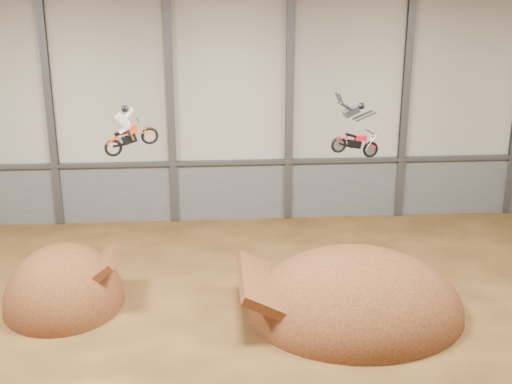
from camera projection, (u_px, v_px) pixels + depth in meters
floor at (244, 356)px, 28.39m from camera, size 40.00×40.00×0.00m
back_wall at (230, 103)px, 40.16m from camera, size 40.00×0.10×14.00m
lower_band_back at (231, 191)px, 41.82m from camera, size 39.80×0.18×3.50m
steel_rail at (231, 162)px, 41.08m from camera, size 39.80×0.35×0.20m
steel_column_1 at (49, 106)px, 39.34m from camera, size 0.40×0.36×13.90m
steel_column_2 at (170, 104)px, 39.76m from camera, size 0.40×0.36×13.90m
steel_column_3 at (289, 102)px, 40.18m from camera, size 0.40×0.36×13.90m
steel_column_4 at (405, 101)px, 40.60m from camera, size 0.40×0.36×13.90m
takeoff_ramp at (65, 303)px, 32.54m from camera, size 5.40×6.23×5.40m
landing_ramp at (355, 313)px, 31.70m from camera, size 9.61×8.50×5.54m
fmx_rider_a at (133, 125)px, 28.90m from camera, size 2.83×1.41×2.56m
fmx_rider_b at (354, 126)px, 29.61m from camera, size 3.49×1.58×3.07m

